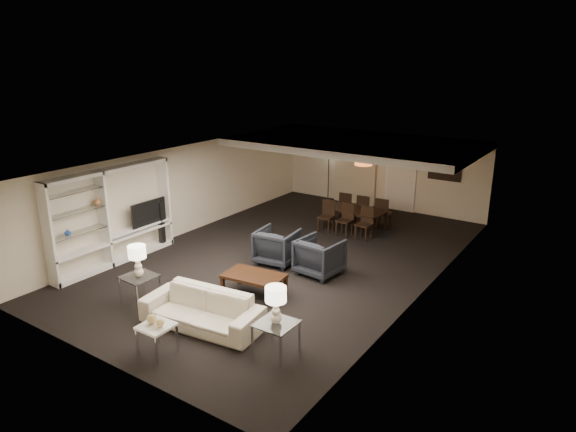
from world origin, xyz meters
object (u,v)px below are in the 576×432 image
(armchair_left, at_px, (277,246))
(floor_speaker, at_px, (161,225))
(table_lamp_left, at_px, (138,261))
(chair_nr, at_px, (364,224))
(table_lamp_right, at_px, (276,305))
(pendant_light, at_px, (364,161))
(vase_blue, at_px, (68,232))
(dining_table, at_px, (355,219))
(chair_fm, at_px, (365,209))
(chair_fr, at_px, (383,212))
(armchair_right, at_px, (320,257))
(sofa, at_px, (202,310))
(side_table_right, at_px, (276,338))
(vase_amber, at_px, (97,201))
(chair_fl, at_px, (347,206))
(chair_nm, at_px, (345,220))
(floor_lamp, at_px, (328,176))
(chair_nl, at_px, (326,216))
(television, at_px, (146,212))
(marble_table, at_px, (157,339))
(side_table_left, at_px, (140,289))
(coffee_table, at_px, (254,284))

(armchair_left, relative_size, floor_speaker, 0.78)
(table_lamp_left, relative_size, chair_nr, 0.73)
(table_lamp_left, xyz_separation_m, table_lamp_right, (3.40, 0.00, 0.00))
(pendant_light, height_order, table_lamp_left, pendant_light)
(vase_blue, bearing_deg, dining_table, 61.34)
(chair_fm, height_order, chair_fr, same)
(armchair_right, bearing_deg, pendant_light, -72.20)
(sofa, height_order, side_table_right, sofa)
(vase_amber, bearing_deg, chair_fl, 64.81)
(pendant_light, relative_size, side_table_right, 0.82)
(chair_nm, relative_size, floor_lamp, 0.51)
(vase_amber, height_order, chair_nm, vase_amber)
(pendant_light, xyz_separation_m, armchair_left, (-0.34, -3.91, -1.49))
(side_table_right, distance_m, floor_lamp, 9.82)
(pendant_light, xyz_separation_m, floor_lamp, (-2.12, 1.70, -1.05))
(table_lamp_right, relative_size, chair_nl, 0.73)
(television, bearing_deg, marble_table, -129.82)
(chair_nr, bearing_deg, television, -134.80)
(side_table_right, bearing_deg, table_lamp_right, 0.00)
(table_lamp_right, distance_m, television, 5.92)
(dining_table, bearing_deg, table_lamp_left, -95.95)
(pendant_light, height_order, armchair_right, pendant_light)
(floor_speaker, relative_size, chair_fl, 1.36)
(side_table_left, bearing_deg, armchair_left, 71.57)
(side_table_left, height_order, table_lamp_left, table_lamp_left)
(side_table_right, bearing_deg, vase_blue, -179.06)
(coffee_table, height_order, floor_speaker, floor_speaker)
(television, bearing_deg, dining_table, -38.77)
(sofa, height_order, armchair_right, armchair_right)
(floor_speaker, distance_m, chair_fm, 5.99)
(television, height_order, chair_nl, television)
(chair_nl, bearing_deg, armchair_left, -90.85)
(coffee_table, xyz_separation_m, chair_fl, (-0.78, 5.70, 0.22))
(floor_lamp, bearing_deg, vase_blue, -99.42)
(armchair_left, height_order, table_lamp_left, table_lamp_left)
(floor_speaker, bearing_deg, television, -111.91)
(marble_table, distance_m, dining_table, 7.75)
(table_lamp_right, bearing_deg, chair_fr, 99.97)
(pendant_light, distance_m, chair_fm, 1.48)
(armchair_right, bearing_deg, television, 20.57)
(sofa, bearing_deg, table_lamp_left, 173.28)
(table_lamp_right, height_order, marble_table, table_lamp_right)
(pendant_light, distance_m, side_table_left, 7.53)
(table_lamp_left, height_order, floor_lamp, floor_lamp)
(side_table_left, relative_size, vase_amber, 3.51)
(television, relative_size, chair_nl, 1.19)
(sofa, distance_m, side_table_left, 1.70)
(pendant_light, distance_m, television, 6.30)
(side_table_left, height_order, chair_fl, chair_fl)
(vase_blue, distance_m, vase_amber, 0.98)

